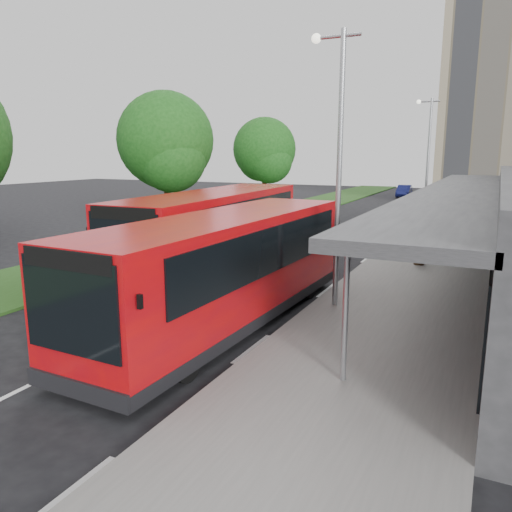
# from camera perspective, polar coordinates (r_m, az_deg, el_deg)

# --- Properties ---
(ground) EXTENTS (120.00, 120.00, 0.00)m
(ground) POSITION_cam_1_polar(r_m,az_deg,el_deg) (15.75, -8.11, -5.98)
(ground) COLOR black
(ground) RESTS_ON ground
(pavement) EXTENTS (5.00, 80.00, 0.15)m
(pavement) POSITION_cam_1_polar(r_m,az_deg,el_deg) (32.84, 21.24, 2.72)
(pavement) COLOR slate
(pavement) RESTS_ON ground
(grass_verge) EXTENTS (5.00, 80.00, 0.10)m
(grass_verge) POSITION_cam_1_polar(r_m,az_deg,el_deg) (36.21, 0.28, 4.24)
(grass_verge) COLOR #203F14
(grass_verge) RESTS_ON ground
(lane_centre_line) EXTENTS (0.12, 70.00, 0.01)m
(lane_centre_line) POSITION_cam_1_polar(r_m,az_deg,el_deg) (29.08, 8.53, 2.18)
(lane_centre_line) COLOR silver
(lane_centre_line) RESTS_ON ground
(kerb_dashes) EXTENTS (0.12, 56.00, 0.01)m
(kerb_dashes) POSITION_cam_1_polar(r_m,az_deg,el_deg) (32.18, 16.29, 2.75)
(kerb_dashes) COLOR silver
(kerb_dashes) RESTS_ON ground
(tree_mid) EXTENTS (4.88, 4.88, 7.84)m
(tree_mid) POSITION_cam_1_polar(r_m,az_deg,el_deg) (26.45, -10.23, 12.19)
(tree_mid) COLOR #362515
(tree_mid) RESTS_ON ground
(tree_far) EXTENTS (4.55, 4.55, 7.29)m
(tree_far) POSITION_cam_1_polar(r_m,az_deg,el_deg) (36.86, 0.99, 11.63)
(tree_far) COLOR #362515
(tree_far) RESTS_ON ground
(lamp_post_near) EXTENTS (1.44, 0.28, 8.00)m
(lamp_post_near) POSITION_cam_1_polar(r_m,az_deg,el_deg) (15.05, 9.23, 11.42)
(lamp_post_near) COLOR #989AA0
(lamp_post_near) RESTS_ON pavement
(lamp_post_far) EXTENTS (1.44, 0.28, 8.00)m
(lamp_post_far) POSITION_cam_1_polar(r_m,az_deg,el_deg) (34.69, 18.95, 11.03)
(lamp_post_far) COLOR #989AA0
(lamp_post_far) RESTS_ON pavement
(bus_main) EXTENTS (3.14, 11.01, 3.09)m
(bus_main) POSITION_cam_1_polar(r_m,az_deg,el_deg) (13.83, -3.52, -1.56)
(bus_main) COLOR #BE0A0A
(bus_main) RESTS_ON ground
(bus_second) EXTENTS (3.47, 11.58, 3.25)m
(bus_second) POSITION_cam_1_polar(r_m,az_deg,el_deg) (19.94, -4.77, 2.75)
(bus_second) COLOR #BE0A0A
(bus_second) RESTS_ON ground
(litter_bin) EXTENTS (0.51, 0.51, 0.77)m
(litter_bin) POSITION_cam_1_polar(r_m,az_deg,el_deg) (22.00, 18.16, 0.07)
(litter_bin) COLOR #352715
(litter_bin) RESTS_ON pavement
(bollard) EXTENTS (0.18, 0.18, 0.92)m
(bollard) POSITION_cam_1_polar(r_m,az_deg,el_deg) (30.41, 18.26, 3.29)
(bollard) COLOR #FFFD0D
(bollard) RESTS_ON pavement
(car_near) EXTENTS (1.55, 3.50, 1.17)m
(car_near) POSITION_cam_1_polar(r_m,az_deg,el_deg) (50.90, 18.10, 6.43)
(car_near) COLOR #5F0D16
(car_near) RESTS_ON ground
(car_far) EXTENTS (1.57, 3.99, 1.29)m
(car_far) POSITION_cam_1_polar(r_m,az_deg,el_deg) (57.56, 16.58, 7.13)
(car_far) COLOR navy
(car_far) RESTS_ON ground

